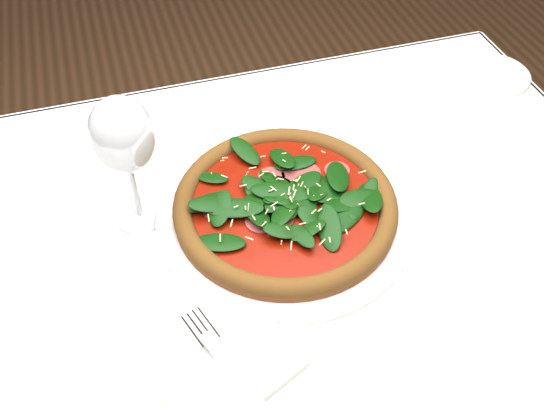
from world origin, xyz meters
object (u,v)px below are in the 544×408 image
object	(u,v)px
plate	(285,213)
pizza	(285,203)
napkin	(237,381)
wine_glass	(123,138)

from	to	relation	value
plate	pizza	bearing A→B (deg)	180.00
plate	napkin	bearing A→B (deg)	-119.74
wine_glass	napkin	size ratio (longest dim) A/B	1.28
plate	pizza	world-z (taller)	pizza
plate	napkin	distance (m)	0.27
plate	pizza	size ratio (longest dim) A/B	1.02
plate	wine_glass	bearing A→B (deg)	162.39
pizza	plate	bearing A→B (deg)	0.00
napkin	plate	bearing A→B (deg)	60.26
plate	wine_glass	world-z (taller)	wine_glass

